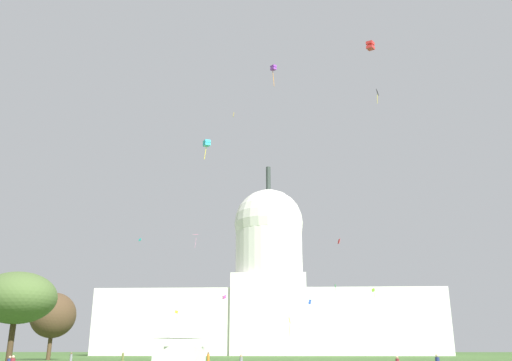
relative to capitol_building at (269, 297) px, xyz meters
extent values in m
cube|color=silver|center=(-30.79, 0.00, -9.13)|extent=(61.57, 23.49, 22.72)
cube|color=silver|center=(30.79, 0.00, -9.13)|extent=(61.57, 23.49, 22.72)
cube|color=silver|center=(0.00, 0.00, -6.63)|extent=(26.37, 25.84, 27.73)
cylinder|color=silver|center=(0.00, 0.00, 17.44)|extent=(25.15, 25.15, 20.40)
sphere|color=silver|center=(0.00, 0.00, 27.64)|extent=(26.23, 26.23, 26.23)
cylinder|color=#2D3833|center=(0.00, 0.00, 45.63)|extent=(1.80, 1.80, 9.76)
cube|color=white|center=(-11.54, -109.43, -19.20)|extent=(7.71, 7.28, 2.57)
pyramid|color=white|center=(-11.54, -109.43, -15.42)|extent=(8.09, 7.65, 2.50)
cylinder|color=#4C3823|center=(-44.14, -83.50, -17.36)|extent=(0.86, 0.86, 6.26)
ellipsoid|color=#4C3823|center=(-44.14, -83.50, -11.40)|extent=(10.06, 10.76, 9.45)
cylinder|color=#42301E|center=(-26.20, -135.44, -17.43)|extent=(0.66, 0.66, 6.12)
ellipsoid|color=#4C6633|center=(-26.20, -135.44, -12.56)|extent=(13.68, 13.67, 6.01)
sphere|color=beige|center=(-14.90, -157.00, -18.87)|extent=(0.26, 0.26, 0.21)
sphere|color=tan|center=(-19.89, -147.61, -19.03)|extent=(0.33, 0.33, 0.25)
cylinder|color=orange|center=(-4.97, -123.64, -19.72)|extent=(0.44, 0.44, 1.54)
sphere|color=brown|center=(-4.97, -123.64, -18.82)|extent=(0.33, 0.33, 0.26)
sphere|color=tan|center=(15.11, -147.52, -19.02)|extent=(0.32, 0.32, 0.23)
cylinder|color=gray|center=(-22.46, -126.52, -19.72)|extent=(0.42, 0.42, 1.54)
sphere|color=brown|center=(-22.46, -126.52, -18.85)|extent=(0.28, 0.28, 0.21)
sphere|color=beige|center=(17.37, -152.01, -18.82)|extent=(0.35, 0.35, 0.26)
cylinder|color=olive|center=(-23.03, -101.52, -19.74)|extent=(0.50, 0.50, 1.50)
sphere|color=beige|center=(-23.03, -101.52, -18.88)|extent=(0.29, 0.29, 0.22)
sphere|color=tan|center=(0.97, -143.36, -18.94)|extent=(0.35, 0.35, 0.26)
cube|color=red|center=(19.85, -61.16, 8.38)|extent=(0.71, 1.09, 1.40)
cube|color=purple|center=(4.10, -118.69, 26.50)|extent=(1.13, 1.14, 0.53)
cube|color=purple|center=(4.10, -118.69, 26.99)|extent=(1.13, 1.14, 0.53)
cylinder|color=orange|center=(4.07, -118.69, 24.73)|extent=(0.29, 0.49, 3.18)
cube|color=teal|center=(-34.60, -54.10, 10.80)|extent=(0.79, 0.78, 0.84)
cube|color=#33BCDB|center=(-5.40, -127.88, 9.40)|extent=(1.20, 1.19, 0.47)
cube|color=#33BCDB|center=(-5.40, -127.88, 9.84)|extent=(1.20, 1.19, 0.47)
cylinder|color=yellow|center=(-5.56, -127.88, 8.15)|extent=(0.27, 0.37, 2.09)
cube|color=blue|center=(13.05, -36.44, -4.91)|extent=(1.04, 0.84, 1.37)
cylinder|color=blue|center=(12.87, -36.44, -6.76)|extent=(0.35, 0.12, 2.33)
cube|color=gold|center=(-2.91, -114.63, 20.16)|extent=(0.29, 0.74, 0.82)
cube|color=#8CD133|center=(27.59, -62.68, -4.47)|extent=(0.93, 0.89, 0.51)
cube|color=#8CD133|center=(27.59, -62.68, -4.10)|extent=(0.93, 0.89, 0.51)
cylinder|color=#8CD133|center=(27.76, -62.68, -5.32)|extent=(0.08, 0.24, 1.39)
pyramid|color=pink|center=(-24.28, -21.56, 18.76)|extent=(1.83, 0.68, 0.19)
cylinder|color=pink|center=(-24.33, -21.81, 16.10)|extent=(0.45, 0.35, 3.46)
cube|color=yellow|center=(-27.86, -31.58, -7.38)|extent=(0.85, 0.85, 0.98)
cylinder|color=teal|center=(-27.78, -31.58, -9.53)|extent=(0.12, 0.14, 3.49)
cube|color=black|center=(22.85, -109.87, 26.28)|extent=(0.61, 1.22, 1.11)
cylinder|color=yellow|center=(22.74, -109.87, 24.91)|extent=(0.21, 0.16, 1.78)
pyramid|color=white|center=(10.56, -25.40, -12.35)|extent=(1.43, 1.70, 0.19)
cylinder|color=white|center=(10.38, -25.21, -14.67)|extent=(0.33, 0.31, 3.04)
cube|color=orange|center=(6.64, -60.16, -11.41)|extent=(0.51, 0.79, 1.55)
cylinder|color=orange|center=(6.58, -60.16, -13.79)|extent=(0.39, 0.23, 3.26)
cube|color=#D1339E|center=(-12.52, -36.85, -3.69)|extent=(1.25, 1.21, 0.67)
cube|color=#D1339E|center=(-12.52, -36.85, -3.17)|extent=(1.25, 1.21, 0.67)
cylinder|color=yellow|center=(-12.56, -36.85, -5.23)|extent=(0.10, 0.30, 2.68)
cube|color=green|center=(19.09, -53.91, -2.23)|extent=(0.22, 0.71, 0.91)
cylinder|color=green|center=(19.18, -53.91, -3.60)|extent=(0.30, 0.31, 1.91)
cube|color=red|center=(18.31, -129.86, 23.18)|extent=(1.35, 1.34, 0.51)
cube|color=red|center=(18.31, -129.86, 23.88)|extent=(1.35, 1.34, 0.51)
camera|label=1|loc=(5.13, -197.07, -18.33)|focal=36.93mm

